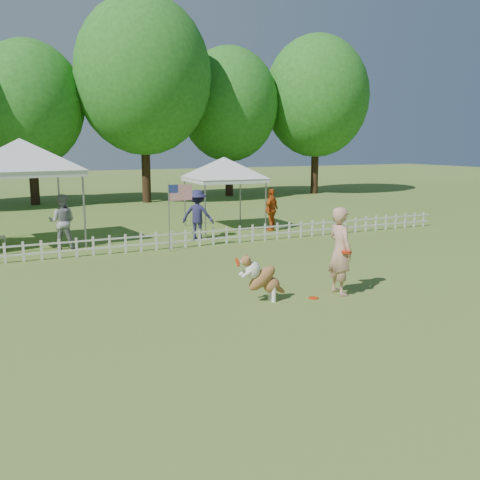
{
  "coord_description": "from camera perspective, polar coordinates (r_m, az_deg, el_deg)",
  "views": [
    {
      "loc": [
        -5.73,
        -9.43,
        3.4
      ],
      "look_at": [
        -0.17,
        2.0,
        1.1
      ],
      "focal_mm": 40.0,
      "sensor_mm": 36.0,
      "label": 1
    }
  ],
  "objects": [
    {
      "name": "flag_pole",
      "position": [
        17.08,
        -7.57,
        2.38
      ],
      "size": [
        0.83,
        0.11,
        2.17
      ],
      "primitive_type": null,
      "rotation": [
        0.0,
        0.0,
        -0.02
      ],
      "color": "gray",
      "rests_on": "ground"
    },
    {
      "name": "tree_center_left",
      "position": [
        32.08,
        -21.53,
        12.25
      ],
      "size": [
        6.0,
        6.0,
        9.8
      ],
      "primitive_type": null,
      "color": "#23611B",
      "rests_on": "ground"
    },
    {
      "name": "canopy_tent_right",
      "position": [
        21.48,
        -1.71,
        4.93
      ],
      "size": [
        2.84,
        2.84,
        2.81
      ],
      "primitive_type": null,
      "rotation": [
        0.0,
        0.0,
        -0.04
      ],
      "color": "silver",
      "rests_on": "ground"
    },
    {
      "name": "ground",
      "position": [
        11.55,
        5.15,
        -6.91
      ],
      "size": [
        120.0,
        120.0,
        0.0
      ],
      "primitive_type": "plane",
      "color": "#456620",
      "rests_on": "ground"
    },
    {
      "name": "spectator_b",
      "position": [
        19.18,
        -4.53,
        2.71
      ],
      "size": [
        1.32,
        1.22,
        1.78
      ],
      "primitive_type": "imported",
      "rotation": [
        0.0,
        0.0,
        2.49
      ],
      "color": "#242249",
      "rests_on": "ground"
    },
    {
      "name": "canopy_tent_left",
      "position": [
        19.34,
        -22.12,
        4.61
      ],
      "size": [
        3.76,
        3.76,
        3.49
      ],
      "primitive_type": null,
      "rotation": [
        0.0,
        0.0,
        0.12
      ],
      "color": "silver",
      "rests_on": "ground"
    },
    {
      "name": "dog",
      "position": [
        11.59,
        2.44,
        -4.07
      ],
      "size": [
        1.06,
        0.43,
        1.07
      ],
      "primitive_type": null,
      "rotation": [
        0.0,
        0.0,
        -0.08
      ],
      "color": "brown",
      "rests_on": "ground"
    },
    {
      "name": "spectator_a",
      "position": [
        18.34,
        -18.43,
        1.88
      ],
      "size": [
        1.04,
        0.92,
        1.79
      ],
      "primitive_type": "imported",
      "rotation": [
        0.0,
        0.0,
        2.81
      ],
      "color": "gray",
      "rests_on": "ground"
    },
    {
      "name": "frisbee_on_turf",
      "position": [
        12.08,
        7.84,
        -6.14
      ],
      "size": [
        0.23,
        0.23,
        0.02
      ],
      "primitive_type": "cylinder",
      "rotation": [
        0.0,
        0.0,
        -0.05
      ],
      "color": "red",
      "rests_on": "ground"
    },
    {
      "name": "picket_fence",
      "position": [
        17.68,
        -6.6,
        0.09
      ],
      "size": [
        22.0,
        0.08,
        0.6
      ],
      "primitive_type": null,
      "color": "silver",
      "rests_on": "ground"
    },
    {
      "name": "tree_right",
      "position": [
        35.21,
        -1.19,
        13.2
      ],
      "size": [
        6.2,
        6.2,
        10.4
      ],
      "primitive_type": null,
      "color": "#23611B",
      "rests_on": "ground"
    },
    {
      "name": "spectator_c",
      "position": [
        21.05,
        3.37,
        3.26
      ],
      "size": [
        1.04,
        0.9,
        1.68
      ],
      "primitive_type": "imported",
      "rotation": [
        0.0,
        0.0,
        3.75
      ],
      "color": "#C85417",
      "rests_on": "ground"
    },
    {
      "name": "handler",
      "position": [
        12.3,
        10.63,
        -1.16
      ],
      "size": [
        0.52,
        0.75,
        2.01
      ],
      "primitive_type": "imported",
      "rotation": [
        0.0,
        0.0,
        1.52
      ],
      "color": "tan",
      "rests_on": "ground"
    },
    {
      "name": "tree_far_right",
      "position": [
        37.3,
        8.12,
        13.7
      ],
      "size": [
        7.0,
        7.0,
        11.4
      ],
      "primitive_type": null,
      "color": "#23611B",
      "rests_on": "ground"
    },
    {
      "name": "tree_center_right",
      "position": [
        31.79,
        -10.24,
        15.34
      ],
      "size": [
        7.6,
        7.6,
        12.6
      ],
      "primitive_type": null,
      "color": "#23611B",
      "rests_on": "ground"
    }
  ]
}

